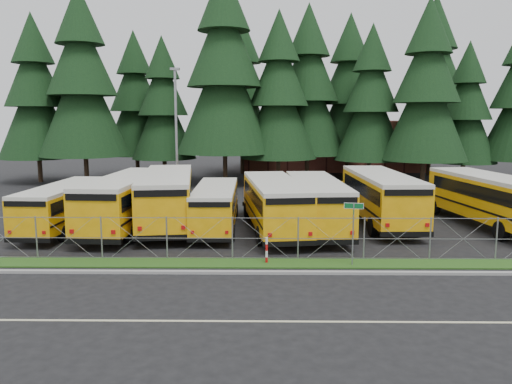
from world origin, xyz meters
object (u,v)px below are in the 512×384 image
bus_1 (129,202)px  bus_6 (379,198)px  bus_2 (168,199)px  striped_bollard (267,251)px  light_standard (176,130)px  bus_5 (315,205)px  street_sign (353,220)px  bus_3 (216,208)px  bus_4 (274,205)px  bus_0 (67,207)px  bus_east (486,201)px

bus_1 → bus_6: (14.95, 1.68, -0.00)m
bus_2 → striped_bollard: 9.87m
striped_bollard → light_standard: size_ratio=0.12×
bus_5 → street_sign: bearing=-85.9°
bus_2 → bus_6: 12.86m
bus_3 → striped_bollard: (2.86, -6.85, -0.69)m
bus_4 → bus_6: (6.52, 2.19, 0.07)m
bus_0 → bus_5: bearing=2.9°
striped_bollard → bus_0: bearing=149.7°
bus_1 → bus_2: bus_2 is taller
bus_1 → striped_bollard: bearing=-38.2°
bus_0 → striped_bollard: bearing=-28.0°
bus_0 → bus_east: size_ratio=0.85×
bus_3 → light_standard: light_standard is taller
striped_bollard → bus_3: bearing=112.7°
bus_4 → bus_east: 12.73m
bus_6 → bus_east: 6.21m
bus_2 → bus_3: (3.00, -1.02, -0.32)m
bus_0 → bus_3: bearing=3.1°
bus_5 → bus_east: bearing=2.4°
bus_3 → bus_5: bearing=-0.9°
bus_6 → bus_3: bearing=-171.2°
bus_2 → bus_6: bearing=-3.7°
bus_4 → striped_bollard: (-0.45, -6.53, -0.88)m
bus_5 → light_standard: 14.45m
bus_1 → bus_5: bearing=2.3°
bus_3 → bus_4: (3.31, -0.32, 0.19)m
bus_4 → bus_5: bus_4 is taller
bus_5 → bus_1: bearing=176.1°
bus_1 → bus_5: 10.86m
bus_3 → bus_5: bus_5 is taller
bus_1 → bus_3: bearing=1.0°
light_standard → street_sign: bearing=-58.3°
bus_1 → street_sign: bus_1 is taller
bus_east → striped_bollard: 15.30m
street_sign → bus_4: bearing=116.0°
bus_0 → striped_bollard: size_ratio=8.38×
bus_2 → light_standard: bearing=88.4°
bus_6 → bus_east: (6.15, -0.89, -0.01)m
bus_2 → bus_5: bearing=-14.1°
bus_2 → light_standard: size_ratio=1.21×
striped_bollard → light_standard: light_standard is taller
bus_0 → bus_6: bearing=8.5°
bus_0 → bus_4: size_ratio=0.89×
bus_0 → bus_east: 24.65m
bus_4 → striped_bollard: size_ratio=9.41×
bus_6 → light_standard: bearing=147.5°
bus_1 → striped_bollard: size_ratio=9.90×
bus_5 → bus_4: bearing=-175.1°
light_standard → bus_0: bearing=-115.1°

